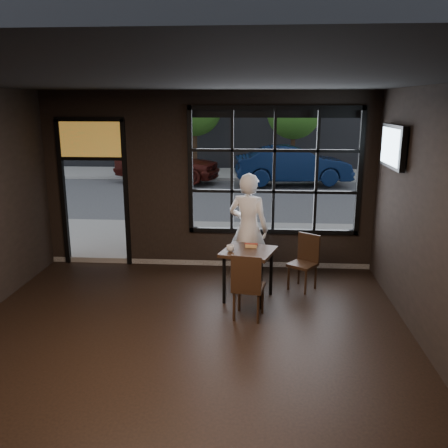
# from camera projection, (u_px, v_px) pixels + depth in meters

# --- Properties ---
(floor) EXTENTS (6.00, 7.00, 0.02)m
(floor) POSITION_uv_depth(u_px,v_px,m) (177.00, 365.00, 5.58)
(floor) COLOR black
(floor) RESTS_ON ground
(ceiling) EXTENTS (6.00, 7.00, 0.02)m
(ceiling) POSITION_uv_depth(u_px,v_px,m) (169.00, 80.00, 4.77)
(ceiling) COLOR black
(ceiling) RESTS_ON ground
(window_frame) EXTENTS (3.06, 0.12, 2.28)m
(window_frame) POSITION_uv_depth(u_px,v_px,m) (274.00, 171.00, 8.42)
(window_frame) COLOR black
(window_frame) RESTS_ON ground
(stained_transom) EXTENTS (1.20, 0.06, 0.70)m
(stained_transom) POSITION_uv_depth(u_px,v_px,m) (91.00, 139.00, 8.52)
(stained_transom) COLOR orange
(stained_transom) RESTS_ON ground
(street_asphalt) EXTENTS (60.00, 41.00, 0.04)m
(street_asphalt) POSITION_uv_depth(u_px,v_px,m) (243.00, 154.00, 28.76)
(street_asphalt) COLOR #545456
(street_asphalt) RESTS_ON ground
(building_across) EXTENTS (28.00, 12.00, 15.00)m
(building_across) POSITION_uv_depth(u_px,v_px,m) (244.00, 17.00, 25.92)
(building_across) COLOR #5B5956
(building_across) RESTS_ON ground
(cafe_table) EXTENTS (0.92, 0.92, 0.80)m
(cafe_table) POSITION_uv_depth(u_px,v_px,m) (248.00, 274.00, 7.34)
(cafe_table) COLOR black
(cafe_table) RESTS_ON floor
(chair_near) EXTENTS (0.49, 0.49, 0.98)m
(chair_near) POSITION_uv_depth(u_px,v_px,m) (249.00, 285.00, 6.69)
(chair_near) COLOR black
(chair_near) RESTS_ON floor
(chair_window) EXTENTS (0.55, 0.55, 0.91)m
(chair_window) POSITION_uv_depth(u_px,v_px,m) (303.00, 263.00, 7.71)
(chair_window) COLOR black
(chair_window) RESTS_ON floor
(man) EXTENTS (0.80, 0.65, 1.88)m
(man) POSITION_uv_depth(u_px,v_px,m) (248.00, 229.00, 7.91)
(man) COLOR white
(man) RESTS_ON floor
(hotdog) EXTENTS (0.20, 0.09, 0.06)m
(hotdog) POSITION_uv_depth(u_px,v_px,m) (251.00, 245.00, 7.37)
(hotdog) COLOR tan
(hotdog) RESTS_ON cafe_table
(cup) EXTENTS (0.16, 0.16, 0.10)m
(cup) POSITION_uv_depth(u_px,v_px,m) (231.00, 248.00, 7.17)
(cup) COLOR silver
(cup) RESTS_ON cafe_table
(tv) EXTENTS (0.12, 1.10, 0.64)m
(tv) POSITION_uv_depth(u_px,v_px,m) (393.00, 146.00, 7.09)
(tv) COLOR black
(tv) RESTS_ON wall_right
(navy_car) EXTENTS (4.31, 1.95, 1.37)m
(navy_car) POSITION_uv_depth(u_px,v_px,m) (293.00, 165.00, 17.21)
(navy_car) COLOR black
(navy_car) RESTS_ON street_asphalt
(maroon_car) EXTENTS (4.21, 2.35, 1.35)m
(maroon_car) POSITION_uv_depth(u_px,v_px,m) (167.00, 163.00, 17.97)
(maroon_car) COLOR #3D110C
(maroon_car) RESTS_ON street_asphalt
(tree_left) EXTENTS (2.28, 2.28, 3.88)m
(tree_left) POSITION_uv_depth(u_px,v_px,m) (194.00, 109.00, 19.67)
(tree_left) COLOR #332114
(tree_left) RESTS_ON street_asphalt
(tree_right) EXTENTS (2.17, 2.17, 3.70)m
(tree_right) POSITION_uv_depth(u_px,v_px,m) (294.00, 112.00, 18.97)
(tree_right) COLOR #332114
(tree_right) RESTS_ON street_asphalt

